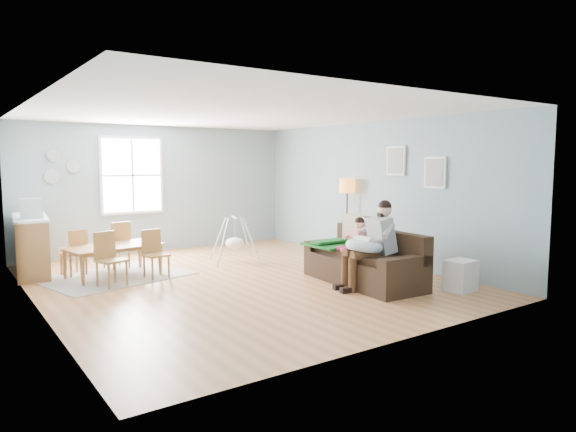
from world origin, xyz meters
TOP-DOWN VIEW (x-y plane):
  - room at (0.00, 0.00)m, footprint 8.40×9.40m
  - window at (-0.60, 3.46)m, footprint 1.32×0.08m
  - pictures at (2.97, -1.05)m, footprint 0.05×1.34m
  - wall_plates at (-2.00, 3.47)m, footprint 0.67×0.02m
  - sofa at (1.57, -1.32)m, footprint 1.05×2.16m
  - green_throw at (1.54, -0.62)m, footprint 0.98×0.81m
  - beige_pillow at (1.83, -0.79)m, footprint 0.17×0.52m
  - father at (1.42, -1.61)m, footprint 0.98×0.54m
  - nursing_pillow at (1.26, -1.60)m, footprint 0.62×0.60m
  - infant at (1.26, -1.57)m, footprint 0.16×0.39m
  - toddler at (1.51, -1.12)m, footprint 0.52×0.27m
  - floor_lamp at (2.80, 0.54)m, footprint 0.32×0.32m
  - storage_cube at (2.39, -2.50)m, footprint 0.44×0.40m
  - rug at (-1.60, 1.43)m, footprint 2.57×2.18m
  - dining_table at (-1.60, 1.43)m, footprint 1.64×1.10m
  - chair_sw at (-1.86, 0.80)m, footprint 0.48×0.48m
  - chair_se at (-1.07, 0.99)m, footprint 0.41×0.41m
  - chair_nw at (-2.12, 1.88)m, footprint 0.46×0.46m
  - chair_ne at (-1.34, 2.06)m, footprint 0.48×0.48m
  - counter at (-2.70, 2.50)m, footprint 0.72×1.84m
  - monitor at (-2.72, 2.16)m, footprint 0.38×0.36m
  - baby_swing at (0.67, 1.36)m, footprint 1.08×1.09m

SIDE VIEW (x-z plane):
  - rug at x=-1.60m, z-range 0.00..0.01m
  - storage_cube at x=2.39m, z-range 0.00..0.46m
  - dining_table at x=-1.60m, z-range 0.00..0.53m
  - sofa at x=1.57m, z-range -0.12..0.73m
  - baby_swing at x=0.67m, z-range -0.04..0.83m
  - chair_nw at x=-2.12m, z-range 0.04..0.83m
  - chair_se at x=-1.07m, z-range 0.04..0.85m
  - chair_sw at x=-1.86m, z-range 0.05..0.91m
  - chair_ne at x=-1.34m, z-range 0.05..0.91m
  - counter at x=-2.70m, z-range 0.01..1.01m
  - green_throw at x=1.54m, z-range 0.52..0.56m
  - nursing_pillow at x=1.26m, z-range 0.55..0.78m
  - toddler at x=1.51m, z-range 0.31..1.12m
  - father at x=1.42m, z-range 0.05..1.40m
  - infant at x=1.26m, z-range 0.68..0.82m
  - beige_pillow at x=1.83m, z-range 0.52..1.04m
  - monitor at x=-2.72m, z-range 1.00..1.33m
  - floor_lamp at x=2.80m, z-range 0.52..2.12m
  - window at x=-0.60m, z-range 0.84..2.46m
  - wall_plates at x=-2.00m, z-range 1.50..2.16m
  - pictures at x=2.97m, z-range 1.48..2.22m
  - room at x=0.00m, z-range 0.47..4.37m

